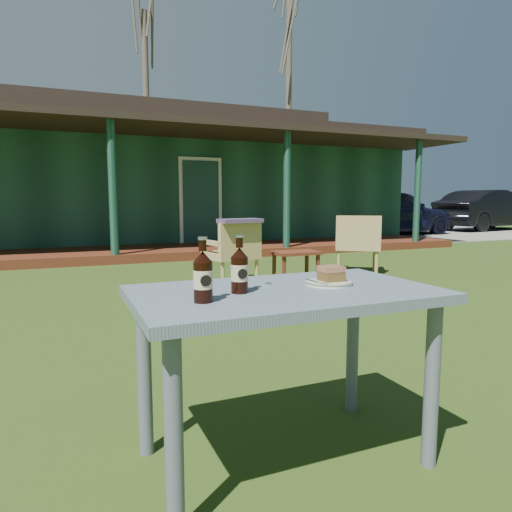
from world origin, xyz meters
name	(u,v)px	position (x,y,z in m)	size (l,w,h in m)	color
ground	(187,347)	(0.00, 0.00, 0.00)	(80.00, 80.00, 0.00)	#334916
pavilion	(94,180)	(0.00, 9.39, 1.61)	(15.80, 8.30, 3.45)	#194231
gravel_strip	(430,233)	(10.50, 8.50, 0.01)	(9.00, 6.00, 0.02)	gray
tree_mid	(147,120)	(3.00, 18.50, 4.75)	(0.28, 0.28, 9.50)	brown
tree_right	(289,108)	(9.50, 17.00, 5.50)	(0.28, 0.28, 11.00)	brown
car_near	(390,212)	(8.56, 8.18, 0.72)	(1.70, 4.23, 1.44)	black
car_far	(488,210)	(13.44, 8.77, 0.72)	(1.52, 4.37, 1.44)	black
cafe_table	(285,314)	(0.00, -1.60, 0.62)	(1.20, 0.70, 0.72)	slate
plate	(328,282)	(0.21, -1.58, 0.73)	(0.20, 0.20, 0.01)	silver
cake_slice	(331,273)	(0.23, -1.57, 0.77)	(0.09, 0.09, 0.06)	brown
fork	(316,282)	(0.15, -1.59, 0.74)	(0.01, 0.14, 0.00)	silver
cola_bottle_near	(239,270)	(-0.19, -1.60, 0.81)	(0.07, 0.07, 0.22)	black
cola_bottle_far	(203,276)	(-0.37, -1.69, 0.81)	(0.07, 0.07, 0.23)	black
bottle_cap	(269,284)	(-0.02, -1.49, 0.72)	(0.03, 0.03, 0.01)	silver
armchair_left	(234,250)	(1.20, 2.24, 0.45)	(0.68, 0.65, 0.80)	tan
armchair_right	(358,241)	(3.20, 2.37, 0.48)	(0.86, 0.85, 0.86)	tan
floral_throw	(240,221)	(1.23, 2.08, 0.82)	(0.55, 0.23, 0.05)	#584166
side_table	(296,256)	(2.05, 2.15, 0.34)	(0.60, 0.40, 0.40)	#5D2816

